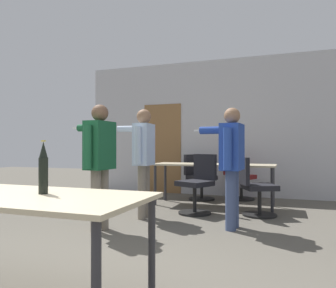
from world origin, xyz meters
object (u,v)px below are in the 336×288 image
(office_chair_side_rolled, at_px, (238,178))
(office_chair_mid_tucked, at_px, (199,179))
(person_near_casual, at_px, (143,152))
(person_far_watching, at_px, (231,156))
(person_left_plaid, at_px, (99,155))
(office_chair_far_right, at_px, (255,189))
(beer_bottle, at_px, (43,169))
(office_chair_near_pushed, at_px, (198,185))

(office_chair_side_rolled, height_order, office_chair_mid_tucked, office_chair_side_rolled)
(person_near_casual, relative_size, office_chair_side_rolled, 1.78)
(person_far_watching, relative_size, office_chair_side_rolled, 1.72)
(person_left_plaid, distance_m, office_chair_far_right, 2.45)
(person_left_plaid, distance_m, beer_bottle, 1.99)
(office_chair_side_rolled, xyz_separation_m, office_chair_far_right, (0.46, -1.54, -0.01))
(person_left_plaid, xyz_separation_m, office_chair_mid_tucked, (0.58, 2.85, -0.55))
(person_left_plaid, bearing_deg, person_near_casual, -11.47)
(person_left_plaid, xyz_separation_m, beer_bottle, (0.72, -1.86, -0.04))
(person_far_watching, bearing_deg, office_chair_near_pushed, 42.10)
(office_chair_side_rolled, bearing_deg, office_chair_mid_tucked, -49.68)
(office_chair_mid_tucked, bearing_deg, office_chair_near_pushed, 43.74)
(person_near_casual, height_order, office_chair_side_rolled, person_near_casual)
(person_left_plaid, bearing_deg, office_chair_near_pushed, -28.62)
(person_near_casual, bearing_deg, person_far_watching, -102.84)
(office_chair_mid_tucked, xyz_separation_m, office_chair_near_pushed, (0.33, -1.36, 0.03))
(person_near_casual, bearing_deg, office_chair_far_right, -70.01)
(person_far_watching, height_order, office_chair_side_rolled, person_far_watching)
(person_near_casual, xyz_separation_m, office_chair_far_right, (1.57, 0.70, -0.57))
(beer_bottle, bearing_deg, office_chair_near_pushed, 86.74)
(person_left_plaid, distance_m, person_far_watching, 1.71)
(office_chair_near_pushed, bearing_deg, office_chair_far_right, -148.83)
(office_chair_near_pushed, distance_m, beer_bottle, 3.38)
(person_left_plaid, relative_size, office_chair_near_pushed, 1.70)
(office_chair_mid_tucked, distance_m, office_chair_far_right, 1.76)
(office_chair_near_pushed, relative_size, beer_bottle, 2.65)
(office_chair_mid_tucked, distance_m, office_chair_near_pushed, 1.40)
(office_chair_far_right, xyz_separation_m, beer_bottle, (-1.07, -3.43, 0.50))
(office_chair_near_pushed, xyz_separation_m, beer_bottle, (-0.19, -3.34, 0.48))
(person_near_casual, distance_m, office_chair_mid_tucked, 2.09)
(office_chair_side_rolled, height_order, beer_bottle, beer_bottle)
(office_chair_far_right, bearing_deg, beer_bottle, -42.42)
(beer_bottle, bearing_deg, office_chair_far_right, 72.68)
(person_near_casual, xyz_separation_m, office_chair_mid_tucked, (0.36, 1.98, -0.57))
(office_chair_far_right, height_order, office_chair_near_pushed, office_chair_near_pushed)
(office_chair_far_right, distance_m, office_chair_near_pushed, 0.89)
(person_near_casual, distance_m, person_far_watching, 1.36)
(person_near_casual, distance_m, office_chair_far_right, 1.81)
(person_far_watching, distance_m, office_chair_side_rolled, 2.51)
(person_near_casual, bearing_deg, person_left_plaid, 161.50)
(person_left_plaid, bearing_deg, office_chair_far_right, -45.78)
(person_left_plaid, height_order, office_chair_far_right, person_left_plaid)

